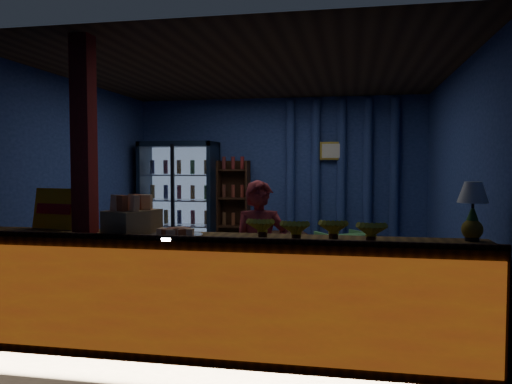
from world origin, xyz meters
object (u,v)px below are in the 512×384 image
pastry_tray (176,234)px  table_lamp (473,195)px  shopkeeper (260,256)px  green_chair (344,252)px

pastry_tray → table_lamp: 2.31m
table_lamp → pastry_tray: bearing=-174.1°
shopkeeper → green_chair: bearing=61.8°
pastry_tray → green_chair: bearing=69.3°
green_chair → pastry_tray: 3.68m
shopkeeper → table_lamp: 1.89m
table_lamp → green_chair: bearing=107.5°
shopkeeper → green_chair: 2.79m
green_chair → pastry_tray: bearing=36.8°
shopkeeper → green_chair: shopkeeper is taller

